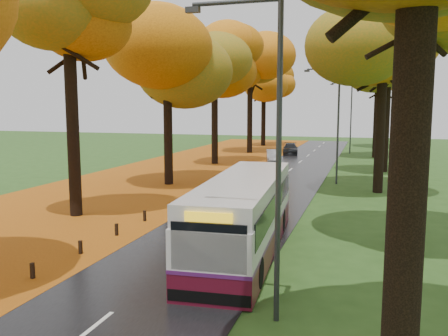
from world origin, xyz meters
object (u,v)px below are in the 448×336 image
at_px(bus, 244,213).
at_px(streetlamp_mid, 335,116).
at_px(streetlamp_far, 349,112).
at_px(car_silver, 273,156).
at_px(streetlamp_near, 269,135).
at_px(car_white, 237,175).
at_px(car_dark, 290,149).

bearing_deg(bus, streetlamp_mid, 78.98).
bearing_deg(streetlamp_far, car_silver, -119.05).
relative_size(streetlamp_near, car_silver, 2.16).
bearing_deg(car_white, car_silver, 74.64).
bearing_deg(streetlamp_mid, car_silver, 120.56).
distance_m(streetlamp_far, car_white, 25.30).
distance_m(bus, car_white, 15.19).
relative_size(streetlamp_far, car_white, 2.18).
distance_m(streetlamp_far, car_silver, 13.59).
bearing_deg(bus, car_white, 102.27).
distance_m(streetlamp_mid, car_silver, 13.03).
height_order(streetlamp_mid, car_white, streetlamp_mid).
bearing_deg(streetlamp_far, bus, -92.95).
height_order(streetlamp_near, bus, streetlamp_near).
bearing_deg(car_silver, streetlamp_far, 46.63).
bearing_deg(streetlamp_far, car_dark, -155.62).
bearing_deg(streetlamp_near, car_dark, 98.38).
xyz_separation_m(streetlamp_far, car_dark, (-6.08, -2.75, -4.10)).
relative_size(streetlamp_far, bus, 0.76).
xyz_separation_m(car_white, car_dark, (0.22, 21.41, -0.05)).
xyz_separation_m(streetlamp_near, car_white, (-6.30, 19.83, -4.05)).
xyz_separation_m(streetlamp_near, car_dark, (-6.08, 41.25, -4.10)).
bearing_deg(car_dark, streetlamp_mid, -81.22).
relative_size(bus, car_silver, 2.86).
height_order(streetlamp_near, car_dark, streetlamp_near).
distance_m(streetlamp_near, car_white, 21.20).
height_order(streetlamp_far, bus, streetlamp_far).
bearing_deg(car_white, streetlamp_mid, 3.62).
bearing_deg(streetlamp_mid, car_white, -161.02).
distance_m(streetlamp_near, streetlamp_far, 44.00).
distance_m(streetlamp_near, car_dark, 41.89).
bearing_deg(streetlamp_mid, car_dark, 107.52).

